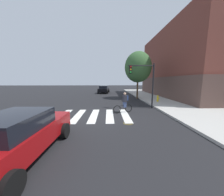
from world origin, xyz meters
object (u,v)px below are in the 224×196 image
(fire_hydrant, at_px, (158,98))
(sedan_mid, at_px, (104,89))
(manhole_cover, at_px, (128,123))
(sedan_near, at_px, (17,136))
(traffic_light_near, at_px, (144,78))
(cyclist, at_px, (124,103))
(street_tree_near, at_px, (138,67))

(fire_hydrant, bearing_deg, sedan_mid, 120.40)
(manhole_cover, xyz_separation_m, sedan_near, (-4.29, -3.23, 0.82))
(fire_hydrant, bearing_deg, traffic_light_near, -132.21)
(sedan_mid, bearing_deg, manhole_cover, -83.29)
(sedan_near, xyz_separation_m, cyclist, (4.38, 5.77, 0.02))
(sedan_near, xyz_separation_m, traffic_light_near, (6.43, 7.22, 2.04))
(manhole_cover, distance_m, fire_hydrant, 8.31)
(traffic_light_near, distance_m, street_tree_near, 6.58)
(sedan_near, distance_m, sedan_mid, 21.91)
(cyclist, height_order, fire_hydrant, cyclist)
(sedan_near, relative_size, cyclist, 2.77)
(sedan_near, height_order, traffic_light_near, traffic_light_near)
(sedan_near, height_order, street_tree_near, street_tree_near)
(manhole_cover, height_order, street_tree_near, street_tree_near)
(manhole_cover, bearing_deg, sedan_near, -143.00)
(sedan_mid, distance_m, fire_hydrant, 13.63)
(cyclist, distance_m, traffic_light_near, 3.22)
(fire_hydrant, bearing_deg, cyclist, -137.14)
(traffic_light_near, bearing_deg, street_tree_near, 81.60)
(sedan_mid, relative_size, cyclist, 2.81)
(cyclist, bearing_deg, manhole_cover, -92.11)
(manhole_cover, bearing_deg, traffic_light_near, 61.78)
(cyclist, bearing_deg, street_tree_near, 68.97)
(sedan_near, bearing_deg, fire_hydrant, 48.17)
(cyclist, bearing_deg, traffic_light_near, 35.34)
(sedan_mid, xyz_separation_m, street_tree_near, (5.26, -8.30, 3.74))
(traffic_light_near, bearing_deg, cyclist, -144.66)
(sedan_near, distance_m, fire_hydrant, 13.49)
(sedan_near, height_order, fire_hydrant, sedan_near)
(manhole_cover, xyz_separation_m, cyclist, (0.09, 2.54, 0.84))
(sedan_near, xyz_separation_m, sedan_mid, (2.10, 21.81, -0.00))
(fire_hydrant, xyz_separation_m, street_tree_near, (-1.64, 3.46, 4.03))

